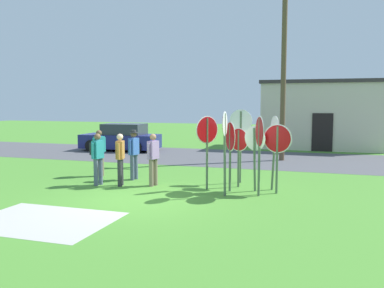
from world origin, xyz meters
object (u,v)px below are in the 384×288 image
object	(u,v)px
parked_car_on_street	(121,138)
stop_sign_far_back	(259,141)
stop_sign_leaning_left	(241,133)
stop_sign_center_cluster	(230,144)
person_on_left	(153,157)
stop_sign_nearest	(239,147)
stop_sign_rear_right	(225,139)
utility_pole	(284,61)
person_near_signs	(120,157)
stop_sign_tallest	(207,139)
stop_sign_leaning_right	(255,147)
stop_sign_rear_left	(274,141)
stop_sign_low_front	(277,146)
person_in_teal	(134,152)
person_holding_notes	(99,149)
person_in_dark_shirt	(97,155)

from	to	relation	value
parked_car_on_street	stop_sign_far_back	xyz separation A→B (m)	(9.04, -8.87, 0.91)
parked_car_on_street	stop_sign_leaning_left	world-z (taller)	stop_sign_leaning_left
stop_sign_center_cluster	person_on_left	xyz separation A→B (m)	(-2.53, 0.03, -0.50)
stop_sign_nearest	stop_sign_rear_right	bearing A→B (deg)	-95.16
parked_car_on_street	stop_sign_nearest	bearing A→B (deg)	-43.44
utility_pole	stop_sign_leaning_left	world-z (taller)	utility_pole
stop_sign_center_cluster	person_near_signs	xyz separation A→B (m)	(-3.54, -0.29, -0.50)
stop_sign_leaning_left	stop_sign_tallest	xyz separation A→B (m)	(-0.78, -1.35, -0.11)
stop_sign_rear_right	person_on_left	bearing A→B (deg)	164.19
stop_sign_leaning_right	stop_sign_center_cluster	bearing A→B (deg)	-163.67
stop_sign_rear_right	stop_sign_tallest	world-z (taller)	stop_sign_rear_right
stop_sign_leaning_right	parked_car_on_street	bearing A→B (deg)	136.78
stop_sign_rear_left	person_near_signs	world-z (taller)	stop_sign_rear_left
stop_sign_low_front	person_in_teal	bearing A→B (deg)	172.07
person_near_signs	stop_sign_center_cluster	bearing A→B (deg)	4.67
stop_sign_rear_left	person_on_left	bearing A→B (deg)	-171.15
person_in_teal	parked_car_on_street	bearing A→B (deg)	120.42
stop_sign_tallest	stop_sign_leaning_right	bearing A→B (deg)	6.23
stop_sign_rear_right	person_in_teal	bearing A→B (deg)	157.33
stop_sign_rear_right	stop_sign_nearest	world-z (taller)	stop_sign_rear_right
utility_pole	person_holding_notes	distance (m)	9.35
person_on_left	stop_sign_rear_right	bearing A→B (deg)	-15.81
stop_sign_rear_left	stop_sign_low_front	distance (m)	0.53
stop_sign_nearest	person_holding_notes	world-z (taller)	stop_sign_nearest
person_near_signs	stop_sign_rear_right	bearing A→B (deg)	-6.38
stop_sign_nearest	person_on_left	bearing A→B (deg)	-165.71
stop_sign_tallest	person_in_teal	size ratio (longest dim) A/B	1.31
parked_car_on_street	stop_sign_leaning_right	distance (m)	12.12
stop_sign_rear_left	stop_sign_tallest	distance (m)	2.06
utility_pole	person_near_signs	bearing A→B (deg)	-120.02
utility_pole	stop_sign_leaning_right	bearing A→B (deg)	-91.06
stop_sign_nearest	person_in_dark_shirt	xyz separation A→B (m)	(-4.43, -1.11, -0.30)
stop_sign_rear_right	stop_sign_far_back	distance (m)	0.99
parked_car_on_street	stop_sign_far_back	distance (m)	12.69
stop_sign_center_cluster	person_on_left	size ratio (longest dim) A/B	1.25
parked_car_on_street	stop_sign_leaning_left	distance (m)	10.85
stop_sign_low_front	person_holding_notes	xyz separation A→B (m)	(-6.50, 0.93, -0.43)
stop_sign_rear_right	stop_sign_low_front	bearing A→B (deg)	30.07
stop_sign_leaning_right	person_near_signs	xyz separation A→B (m)	(-4.25, -0.50, -0.40)
person_in_dark_shirt	stop_sign_leaning_right	bearing A→B (deg)	7.00
person_near_signs	person_in_teal	bearing A→B (deg)	92.83
stop_sign_leaning_left	stop_sign_rear_left	bearing A→B (deg)	-33.16
utility_pole	stop_sign_far_back	bearing A→B (deg)	-89.34
stop_sign_leaning_right	person_near_signs	world-z (taller)	stop_sign_leaning_right
stop_sign_leaning_right	person_in_teal	distance (m)	4.37
stop_sign_leaning_left	person_holding_notes	bearing A→B (deg)	-176.18
stop_sign_rear_left	stop_sign_low_front	bearing A→B (deg)	-73.78
person_in_dark_shirt	person_near_signs	xyz separation A→B (m)	(0.77, 0.12, -0.03)
stop_sign_rear_left	stop_sign_center_cluster	xyz separation A→B (m)	(-1.24, -0.62, -0.07)
stop_sign_rear_right	stop_sign_center_cluster	bearing A→B (deg)	89.72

